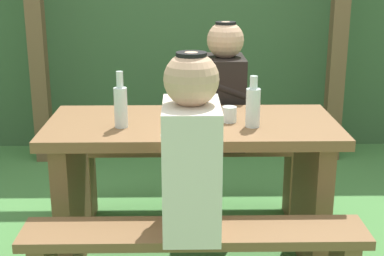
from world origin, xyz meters
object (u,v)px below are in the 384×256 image
at_px(bench_far, 190,165).
at_px(drinking_glass, 229,114).
at_px(picnic_table, 192,169).
at_px(cell_phone, 193,129).
at_px(bottle_left, 121,105).
at_px(bottle_right, 253,106).
at_px(person_white_shirt, 191,151).
at_px(person_black_coat, 225,89).

distance_m(bench_far, drinking_glass, 0.75).
distance_m(picnic_table, cell_phone, 0.29).
relative_size(bottle_left, bottle_right, 1.09).
relative_size(person_white_shirt, person_black_coat, 1.00).
bearing_deg(cell_phone, person_white_shirt, -60.64).
relative_size(person_black_coat, cell_phone, 5.14).
relative_size(bottle_right, cell_phone, 1.72).
relative_size(picnic_table, cell_phone, 10.00).
height_order(bench_far, cell_phone, cell_phone).
xyz_separation_m(person_black_coat, bottle_left, (-0.53, -0.63, 0.07)).
bearing_deg(person_white_shirt, person_black_coat, 79.05).
bearing_deg(person_white_shirt, bench_far, 89.36).
bearing_deg(drinking_glass, person_white_shirt, -109.83).
height_order(person_white_shirt, bottle_left, person_white_shirt).
distance_m(drinking_glass, bottle_left, 0.52).
bearing_deg(picnic_table, bottle_left, -164.87).
distance_m(bench_far, person_black_coat, 0.51).
bearing_deg(drinking_glass, bottle_right, -38.82).
bearing_deg(person_black_coat, cell_phone, -105.92).
xyz_separation_m(bottle_left, bottle_right, (0.61, -0.00, -0.01)).
bearing_deg(drinking_glass, person_black_coat, 88.09).
bearing_deg(bottle_left, bottle_right, -0.37).
bearing_deg(person_black_coat, person_white_shirt, -100.95).
distance_m(picnic_table, bottle_right, 0.46).
distance_m(drinking_glass, bottle_right, 0.14).
distance_m(person_white_shirt, person_black_coat, 1.11).
bearing_deg(cell_phone, bottle_right, 41.58).
relative_size(picnic_table, person_black_coat, 1.95).
xyz_separation_m(person_black_coat, cell_phone, (-0.20, -0.69, -0.03)).
distance_m(bench_far, bottle_left, 0.89).
relative_size(person_white_shirt, bottle_right, 2.99).
bearing_deg(person_black_coat, bottle_right, -82.55).
bearing_deg(bottle_right, person_black_coat, 97.45).
bearing_deg(bottle_left, bench_far, 62.49).
height_order(person_white_shirt, cell_phone, person_white_shirt).
bearing_deg(bottle_left, person_black_coat, 50.09).
relative_size(person_black_coat, drinking_glass, 9.56).
xyz_separation_m(person_white_shirt, bottle_left, (-0.32, 0.45, 0.07)).
bearing_deg(cell_phone, person_black_coat, 105.47).
bearing_deg(cell_phone, bottle_left, -157.84).
relative_size(drinking_glass, cell_phone, 0.54).
xyz_separation_m(picnic_table, person_white_shirt, (-0.01, -0.54, 0.28)).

